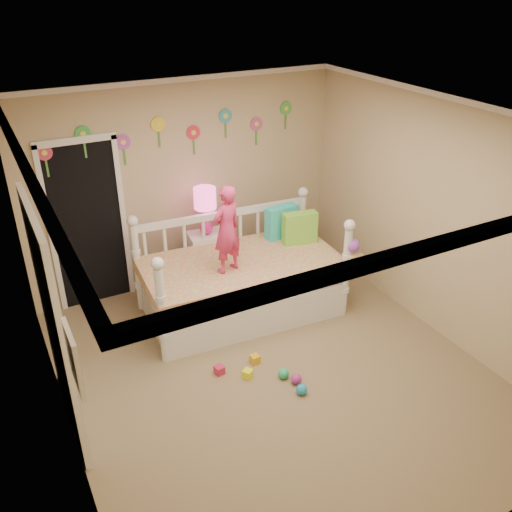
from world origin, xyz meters
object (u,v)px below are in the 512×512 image
daybed (241,265)px  table_lamp (205,204)px  nightstand (208,260)px  child (227,230)px

daybed → table_lamp: table_lamp is taller
table_lamp → daybed: bearing=-81.1°
daybed → nightstand: size_ratio=3.06×
child → table_lamp: bearing=-114.3°
child → nightstand: child is taller
daybed → child: size_ratio=2.30×
child → nightstand: size_ratio=1.33×
child → nightstand: bearing=-114.3°
child → table_lamp: size_ratio=1.66×
child → daybed: bearing=-164.1°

